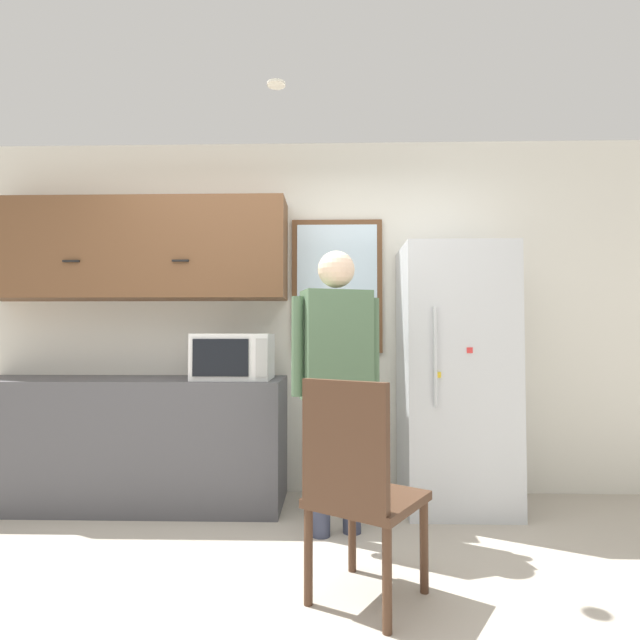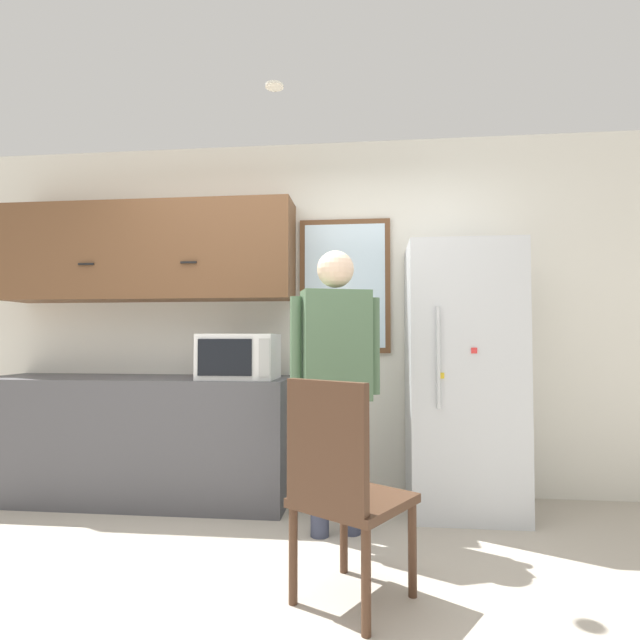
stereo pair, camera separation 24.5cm
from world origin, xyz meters
name	(u,v)px [view 2 (the right image)]	position (x,y,z in m)	size (l,w,h in m)	color
ground_plane	(223,611)	(0.00, 0.00, 0.00)	(16.00, 16.00, 0.00)	#B2A899
back_wall	(291,316)	(0.00, 1.74, 1.35)	(6.00, 0.06, 2.70)	silver
counter	(137,438)	(-1.08, 1.39, 0.44)	(2.25, 0.64, 0.89)	#4C4C51
upper_cabinets	(148,253)	(-1.08, 1.53, 1.83)	(2.25, 0.37, 0.74)	brown
microwave	(239,356)	(-0.29, 1.30, 1.04)	(0.53, 0.39, 0.32)	white
person	(336,360)	(0.42, 0.88, 1.04)	(0.53, 0.33, 1.70)	#33384C
refrigerator	(462,377)	(1.25, 1.38, 0.91)	(0.74, 0.67, 1.81)	silver
chair	(342,483)	(0.50, 0.07, 0.54)	(0.61, 0.61, 0.99)	#472D1E
window	(345,286)	(0.43, 1.69, 1.57)	(0.69, 0.05, 1.03)	brown
ceiling_light	(274,86)	(0.06, 0.76, 2.68)	(0.11, 0.11, 0.01)	white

